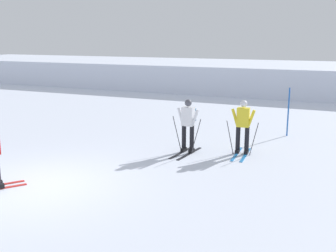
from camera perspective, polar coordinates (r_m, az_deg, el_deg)
name	(u,v)px	position (r m, az deg, el deg)	size (l,w,h in m)	color
ground_plane	(37,186)	(10.72, -17.77, -7.98)	(120.00, 120.00, 0.00)	silver
far_snow_ridge	(239,78)	(28.58, 9.89, 6.68)	(80.00, 6.92, 1.79)	silver
skier_yellow	(243,125)	(12.94, 10.40, 0.08)	(1.00, 1.62, 1.71)	#237AC6
skier_white	(188,123)	(12.92, 2.86, 0.43)	(1.00, 1.63, 1.71)	black
trail_marker_pole	(288,112)	(15.73, 16.44, 1.89)	(0.05, 0.05, 1.81)	#1E56AD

